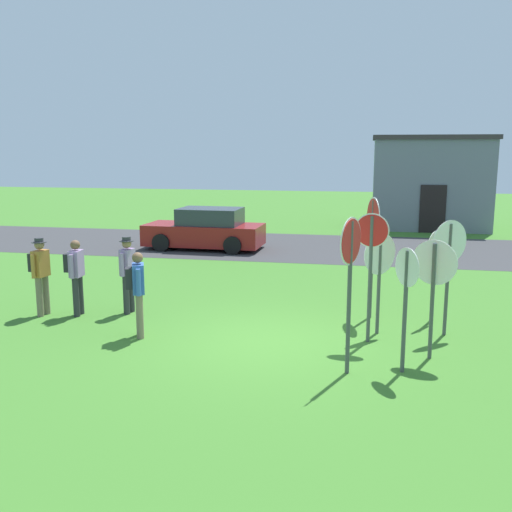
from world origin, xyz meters
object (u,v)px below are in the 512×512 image
Objects in this scene: parked_car_on_street at (206,230)px; stop_sign_leaning_right at (379,265)px; stop_sign_leaning_left at (434,278)px; person_near_signs at (40,271)px; person_holding_notes at (138,288)px; stop_sign_center_cluster at (449,256)px; stop_sign_rear_left at (350,268)px; stop_sign_far_back at (371,257)px; person_in_teal at (76,272)px; stop_sign_low_front at (435,260)px; stop_sign_nearest at (373,235)px; person_on_left at (128,270)px; stop_sign_tallest at (406,290)px.

parked_car_on_street is 2.14× the size of stop_sign_leaning_right.
stop_sign_leaning_left is 8.27m from person_near_signs.
person_near_signs reaches higher than person_holding_notes.
stop_sign_center_cluster is 0.89× the size of stop_sign_rear_left.
stop_sign_rear_left is (-1.82, -2.38, 0.19)m from stop_sign_center_cluster.
person_in_teal is (-6.34, 0.59, -0.67)m from stop_sign_far_back.
person_near_signs is (-6.78, 2.11, -0.76)m from stop_sign_rear_left.
stop_sign_center_cluster is (7.42, -8.73, 0.90)m from parked_car_on_street.
stop_sign_leaning_right is at bearing -136.47° from stop_sign_low_front.
parked_car_on_street is 2.22× the size of stop_sign_low_front.
stop_sign_center_cluster is 1.13× the size of stop_sign_leaning_right.
person_holding_notes is (-4.42, -0.56, -0.67)m from stop_sign_far_back.
stop_sign_nearest is 6.51m from person_in_teal.
person_in_teal is 0.97× the size of person_near_signs.
stop_sign_rear_left is (-1.67, -3.32, 0.45)m from stop_sign_low_front.
stop_sign_leaning_left is 1.09× the size of stop_sign_low_front.
person_on_left is 1.03× the size of person_holding_notes.
stop_sign_tallest is at bearing 14.21° from stop_sign_rear_left.
person_on_left is (0.65, -8.48, 0.30)m from parked_car_on_street.
stop_sign_far_back is at bearing -57.89° from parked_car_on_street.
person_near_signs is at bearing 162.75° from stop_sign_rear_left.
stop_sign_center_cluster is 1.36× the size of person_in_teal.
stop_sign_low_front is 6.19m from person_holding_notes.
parked_car_on_street is at bearing 127.35° from stop_sign_nearest.
person_in_teal is at bearing -159.72° from person_on_left.
person_on_left is at bearing 177.92° from stop_sign_center_cluster.
stop_sign_rear_left is 1.24× the size of stop_sign_tallest.
stop_sign_low_front is at bearing 83.36° from stop_sign_leaning_left.
stop_sign_nearest reaches higher than parked_car_on_street.
stop_sign_rear_left reaches higher than parked_car_on_street.
person_near_signs is at bearing -179.15° from stop_sign_leaning_right.
stop_sign_leaning_right is at bearing -0.25° from person_in_teal.
person_holding_notes is (1.52, -10.02, 0.29)m from parked_car_on_street.
stop_sign_tallest is (0.90, 0.23, -0.37)m from stop_sign_rear_left.
parked_car_on_street is 11.50m from stop_sign_center_cluster.
stop_sign_leaning_right is at bearing -4.35° from person_on_left.
stop_sign_low_front is 6.68m from person_on_left.
stop_sign_far_back reaches higher than person_on_left.
stop_sign_nearest is at bearing 83.76° from stop_sign_rear_left.
person_in_teal is (-6.37, -1.05, -0.86)m from stop_sign_nearest.
person_holding_notes is (-5.49, 0.14, -0.47)m from stop_sign_leaning_left.
parked_car_on_street is 2.58× the size of person_in_teal.
stop_sign_center_cluster is at bearing 52.67° from stop_sign_rear_left.
person_near_signs is (-1.17, -9.01, 0.32)m from parked_car_on_street.
person_in_teal is at bearing -170.62° from stop_sign_nearest.
stop_sign_center_cluster reaches higher than person_holding_notes.
stop_sign_low_front is 3.19m from stop_sign_tallest.
stop_sign_leaning_left is 7.53m from person_in_teal.
stop_sign_nearest is at bearing -52.65° from parked_car_on_street.
stop_sign_far_back is (-1.49, -0.73, 0.06)m from stop_sign_center_cluster.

